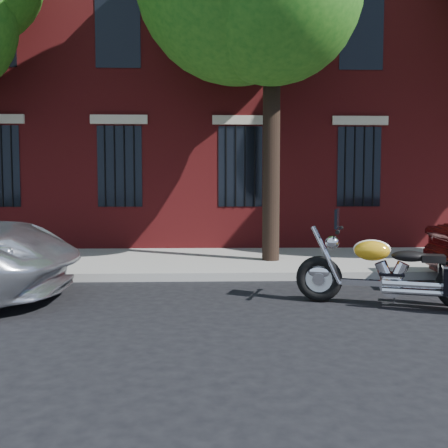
{
  "coord_description": "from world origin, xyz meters",
  "views": [
    {
      "loc": [
        -0.83,
        -7.46,
        1.64
      ],
      "look_at": [
        -0.55,
        0.8,
        1.06
      ],
      "focal_mm": 40.0,
      "sensor_mm": 36.0,
      "label": 1
    }
  ],
  "objects": [
    {
      "name": "building",
      "position": [
        0.0,
        10.06,
        6.0
      ],
      "size": [
        26.0,
        10.08,
        12.0
      ],
      "color": "maroon",
      "rests_on": "ground"
    },
    {
      "name": "sidewalk",
      "position": [
        0.0,
        3.26,
        0.07
      ],
      "size": [
        40.0,
        3.6,
        0.15
      ],
      "primitive_type": "cube",
      "color": "gray",
      "rests_on": "ground"
    },
    {
      "name": "curb",
      "position": [
        0.0,
        1.38,
        0.07
      ],
      "size": [
        40.0,
        0.16,
        0.15
      ],
      "primitive_type": "cube",
      "color": "gray",
      "rests_on": "ground"
    },
    {
      "name": "ground",
      "position": [
        0.0,
        0.0,
        0.0
      ],
      "size": [
        120.0,
        120.0,
        0.0
      ],
      "primitive_type": "plane",
      "color": "black",
      "rests_on": "ground"
    },
    {
      "name": "motorcycle",
      "position": [
        1.81,
        -0.71,
        0.46
      ],
      "size": [
        2.47,
        1.33,
        1.35
      ],
      "rotation": [
        0.0,
        0.0,
        -0.33
      ],
      "color": "black",
      "rests_on": "ground"
    }
  ]
}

